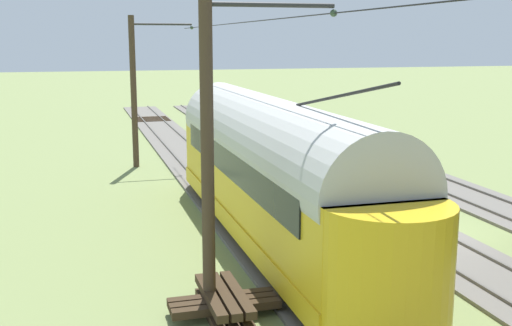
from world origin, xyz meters
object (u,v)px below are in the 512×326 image
at_px(catenary_pole_foreground, 135,89).
at_px(catenary_pole_mid_near, 211,148).
at_px(vintage_streetcar, 272,168).
at_px(spare_tie_stack, 224,303).

distance_m(catenary_pole_foreground, catenary_pole_mid_near, 17.00).
relative_size(vintage_streetcar, spare_tie_stack, 6.99).
distance_m(vintage_streetcar, catenary_pole_mid_near, 5.35).
xyz_separation_m(catenary_pole_foreground, spare_tie_stack, (-0.19, 17.20, -3.42)).
bearing_deg(catenary_pole_foreground, vintage_streetcar, 102.11).
bearing_deg(catenary_pole_mid_near, spare_tie_stack, 134.93).
height_order(vintage_streetcar, spare_tie_stack, vintage_streetcar).
xyz_separation_m(catenary_pole_mid_near, spare_tie_stack, (-0.19, 0.19, -3.42)).
height_order(catenary_pole_mid_near, spare_tie_stack, catenary_pole_mid_near).
bearing_deg(vintage_streetcar, spare_tie_stack, 61.26).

